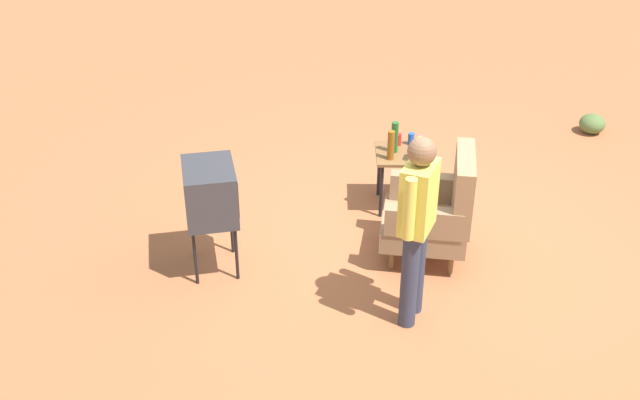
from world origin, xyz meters
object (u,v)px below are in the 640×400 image
at_px(side_table, 403,160).
at_px(tv_on_stand, 210,193).
at_px(armchair, 436,210).
at_px(soda_can_red, 398,139).
at_px(flower_vase, 419,147).
at_px(soda_can_blue, 411,139).
at_px(person_standing, 417,220).
at_px(bottle_wine_green, 395,137).
at_px(bottle_tall_amber, 391,145).

xyz_separation_m(side_table, tv_on_stand, (1.16, -1.78, 0.26)).
relative_size(armchair, side_table, 1.72).
distance_m(soda_can_red, flower_vase, 0.41).
xyz_separation_m(tv_on_stand, flower_vase, (-0.97, 1.90, -0.02)).
distance_m(armchair, soda_can_blue, 1.15).
height_order(tv_on_stand, person_standing, person_standing).
bearing_deg(armchair, flower_vase, -172.15).
xyz_separation_m(side_table, soda_can_red, (-0.17, -0.05, 0.15)).
bearing_deg(person_standing, bottle_wine_green, -178.82).
relative_size(side_table, flower_vase, 2.32).
distance_m(side_table, soda_can_red, 0.24).
relative_size(soda_can_blue, flower_vase, 0.46).
xyz_separation_m(armchair, flower_vase, (-0.75, -0.10, 0.27)).
xyz_separation_m(tv_on_stand, person_standing, (0.69, 1.72, 0.16)).
height_order(bottle_tall_amber, bottle_wine_green, bottle_wine_green).
bearing_deg(side_table, bottle_tall_amber, -44.43).
bearing_deg(bottle_tall_amber, person_standing, 2.90).
bearing_deg(person_standing, tv_on_stand, -111.83).
xyz_separation_m(soda_can_blue, flower_vase, (0.38, 0.04, 0.09)).
bearing_deg(soda_can_blue, tv_on_stand, -54.12).
relative_size(armchair, person_standing, 0.65).
bearing_deg(bottle_wine_green, armchair, 18.97).
bearing_deg(armchair, tv_on_stand, -83.72).
bearing_deg(side_table, tv_on_stand, -56.94).
bearing_deg(soda_can_blue, person_standing, -4.14).
bearing_deg(bottle_wine_green, bottle_tall_amber, -16.14).
relative_size(armchair, tv_on_stand, 1.03).
relative_size(person_standing, soda_can_red, 13.44).
relative_size(soda_can_red, bottle_wine_green, 0.38).
bearing_deg(bottle_tall_amber, bottle_wine_green, 163.86).
bearing_deg(flower_vase, tv_on_stand, -62.92).
height_order(soda_can_red, bottle_wine_green, bottle_wine_green).
xyz_separation_m(armchair, soda_can_red, (-1.11, -0.28, 0.18)).
relative_size(bottle_tall_amber, soda_can_blue, 2.46).
bearing_deg(armchair, bottle_wine_green, -161.03).
distance_m(person_standing, soda_can_blue, 2.06).
distance_m(bottle_wine_green, soda_can_blue, 0.27).
distance_m(side_table, tv_on_stand, 2.13).
bearing_deg(soda_can_blue, side_table, -24.54).
relative_size(soda_can_red, soda_can_blue, 1.00).
bearing_deg(armchair, person_standing, -17.63).
bearing_deg(tv_on_stand, bottle_tall_amber, 121.72).
height_order(bottle_tall_amber, flower_vase, bottle_tall_amber).
distance_m(armchair, flower_vase, 0.80).
xyz_separation_m(person_standing, bottle_wine_green, (-1.86, -0.04, -0.16)).
bearing_deg(soda_can_blue, armchair, 7.13).
bearing_deg(tv_on_stand, armchair, 96.28).
bearing_deg(tv_on_stand, soda_can_blue, 125.88).
relative_size(tv_on_stand, bottle_tall_amber, 3.43).
bearing_deg(armchair, bottle_tall_amber, -154.57).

